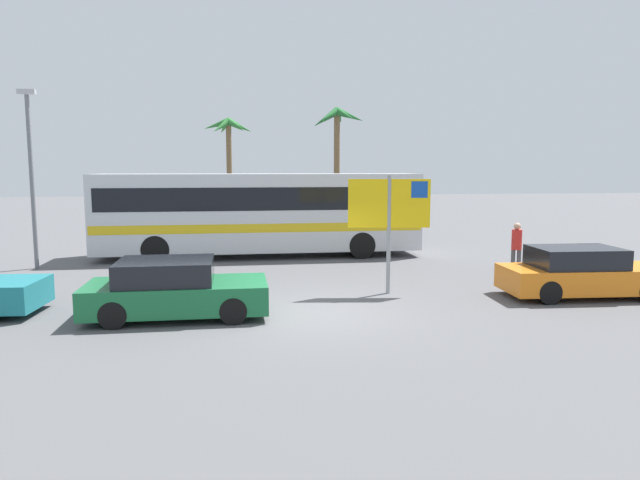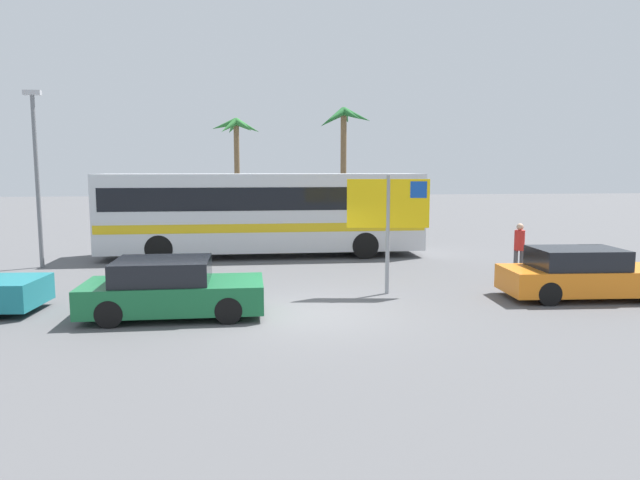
% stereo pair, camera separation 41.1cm
% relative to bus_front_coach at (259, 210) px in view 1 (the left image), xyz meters
% --- Properties ---
extents(ground, '(120.00, 120.00, 0.00)m').
position_rel_bus_front_coach_xyz_m(ground, '(0.81, -9.23, -1.79)').
color(ground, '#565659').
extents(bus_front_coach, '(12.18, 2.70, 3.17)m').
position_rel_bus_front_coach_xyz_m(bus_front_coach, '(0.00, 0.00, 0.00)').
color(bus_front_coach, silver).
rests_on(bus_front_coach, ground).
extents(ferry_sign, '(2.19, 0.36, 3.20)m').
position_rel_bus_front_coach_xyz_m(ferry_sign, '(3.20, -7.32, 0.54)').
color(ferry_sign, gray).
rests_on(ferry_sign, ground).
extents(car_green, '(4.06, 1.91, 1.32)m').
position_rel_bus_front_coach_xyz_m(car_green, '(-2.34, -9.04, -1.15)').
color(car_green, '#196638').
rests_on(car_green, ground).
extents(car_orange, '(4.31, 1.92, 1.32)m').
position_rel_bus_front_coach_xyz_m(car_orange, '(8.09, -8.48, -1.15)').
color(car_orange, orange).
rests_on(car_orange, ground).
extents(pedestrian_near_sign, '(0.32, 0.32, 1.66)m').
position_rel_bus_front_coach_xyz_m(pedestrian_near_sign, '(7.94, -5.17, -0.81)').
color(pedestrian_near_sign, '#4C4C51').
rests_on(pedestrian_near_sign, ground).
extents(lamp_post_left_side, '(0.56, 0.20, 5.96)m').
position_rel_bus_front_coach_xyz_m(lamp_post_left_side, '(-7.63, -1.75, 1.51)').
color(lamp_post_left_side, slate).
rests_on(lamp_post_left_side, ground).
extents(palm_tree_seaside, '(2.95, 2.75, 6.34)m').
position_rel_bus_front_coach_xyz_m(palm_tree_seaside, '(-1.19, 12.67, 3.32)').
color(palm_tree_seaside, brown).
rests_on(palm_tree_seaside, ground).
extents(palm_tree_inland, '(2.91, 2.98, 6.62)m').
position_rel_bus_front_coach_xyz_m(palm_tree_inland, '(4.59, 8.62, 3.44)').
color(palm_tree_inland, brown).
rests_on(palm_tree_inland, ground).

